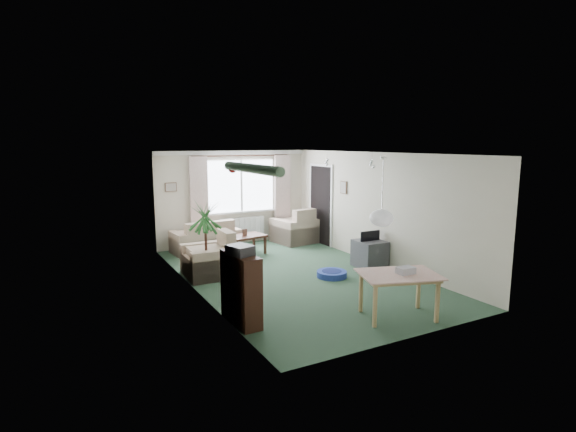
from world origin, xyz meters
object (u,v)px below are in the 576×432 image
coffee_table (244,245)px  houseplant (206,241)px  armchair_corner (295,225)px  tv_cube (370,254)px  dining_table (398,296)px  sofa (205,236)px  armchair_left (209,254)px  bookshelf (241,288)px  pet_bed (332,274)px

coffee_table → houseplant: bearing=-132.2°
armchair_corner → coffee_table: (-1.73, -0.62, -0.23)m
tv_cube → dining_table: bearing=-119.3°
sofa → tv_cube: (2.64, -2.94, -0.11)m
sofa → armchair_corner: armchair_corner is taller
dining_table → armchair_left: bearing=118.2°
sofa → bookshelf: size_ratio=1.50×
armchair_corner → armchair_left: 3.51m
tv_cube → pet_bed: size_ratio=1.06×
tv_cube → sofa: bearing=132.5°
armchair_left → bookshelf: (-0.34, -2.47, 0.08)m
pet_bed → houseplant: bearing=157.7°
coffee_table → houseplant: (-1.40, -1.54, 0.54)m
bookshelf → pet_bed: size_ratio=1.77×
bookshelf → pet_bed: 2.77m
sofa → armchair_corner: size_ratio=1.51×
coffee_table → bookshelf: 4.04m
sofa → bookshelf: bookshelf is taller
armchair_left → tv_cube: armchair_left is taller
dining_table → pet_bed: (0.27, 2.17, -0.27)m
coffee_table → tv_cube: tv_cube is taller
dining_table → bookshelf: bearing=156.9°
bookshelf → tv_cube: size_ratio=1.67×
bookshelf → houseplant: bearing=82.3°
bookshelf → dining_table: bearing=-25.8°
sofa → tv_cube: 3.95m
bookshelf → sofa: bearing=75.8°
sofa → tv_cube: sofa is taller
sofa → armchair_corner: (2.41, -0.11, 0.07)m
bookshelf → houseplant: (0.19, 2.17, 0.25)m
sofa → armchair_corner: bearing=173.2°
sofa → houseplant: bearing=68.4°
armchair_corner → pet_bed: 3.22m
houseplant → tv_cube: 3.45m
sofa → pet_bed: 3.54m
sofa → coffee_table: bearing=129.2°
tv_cube → coffee_table: bearing=132.1°
armchair_left → tv_cube: (3.20, -0.97, -0.16)m
bookshelf → armchair_left: bearing=79.4°
houseplant → bookshelf: bearing=-95.0°
armchair_left → coffee_table: 1.77m
armchair_left → pet_bed: size_ratio=1.67×
coffee_table → pet_bed: 2.60m
coffee_table → armchair_left: bearing=-135.1°
armchair_corner → dining_table: (-1.16, -5.24, -0.13)m
sofa → tv_cube: bearing=127.7°
tv_cube → pet_bed: tv_cube is taller
houseplant → pet_bed: bearing=-22.3°
bookshelf → dining_table: bookshelf is taller
sofa → pet_bed: bearing=111.3°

